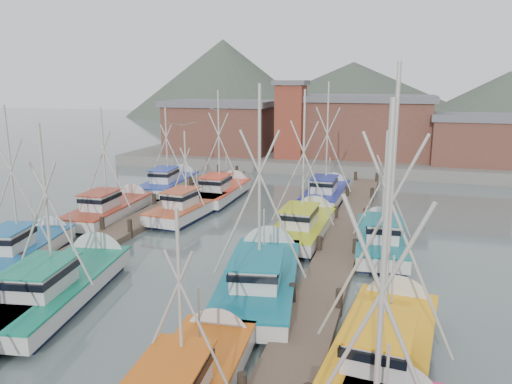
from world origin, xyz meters
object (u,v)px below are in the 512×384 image
(lookout_tower, at_px, (291,119))
(boat_1, at_px, (191,382))
(boat_12, at_px, (223,191))
(boat_4, at_px, (63,283))
(boat_8, at_px, (191,207))

(lookout_tower, distance_m, boat_1, 42.87)
(boat_12, bearing_deg, lookout_tower, 81.79)
(lookout_tower, relative_size, boat_4, 0.81)
(lookout_tower, xyz_separation_m, boat_4, (-2.30, -36.74, -4.87))
(boat_4, relative_size, boat_8, 1.19)
(lookout_tower, height_order, boat_4, lookout_tower)
(boat_1, relative_size, boat_4, 0.82)
(boat_12, bearing_deg, boat_1, -72.48)
(boat_4, xyz_separation_m, boat_8, (-0.14, 14.72, -0.01))
(lookout_tower, bearing_deg, boat_12, -97.50)
(boat_1, bearing_deg, boat_8, 109.51)
(boat_1, bearing_deg, boat_4, 144.03)
(boat_12, bearing_deg, boat_8, -93.71)
(lookout_tower, xyz_separation_m, boat_1, (6.38, -42.11, -4.88))
(lookout_tower, bearing_deg, boat_4, -93.58)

